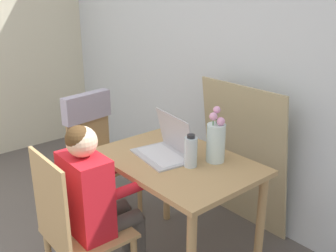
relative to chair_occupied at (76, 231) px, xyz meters
name	(u,v)px	position (x,y,z in m)	size (l,w,h in m)	color
wall_back	(236,48)	(-0.17, 1.41, 0.79)	(6.40, 0.05, 2.50)	silver
dining_table	(177,177)	(0.09, 0.62, 0.14)	(0.93, 0.65, 0.72)	tan
chair_occupied	(76,231)	(0.00, 0.00, 0.00)	(0.41, 0.41, 0.91)	tan
chair_spare	(94,135)	(-0.80, 0.59, 0.15)	(0.48, 0.45, 0.92)	tan
person_seated	(95,195)	(0.00, 0.13, 0.17)	(0.31, 0.43, 1.03)	red
laptop	(167,146)	(0.01, 0.62, 0.31)	(0.39, 0.30, 0.25)	#B2B2B7
flower_vase	(216,140)	(0.25, 0.78, 0.38)	(0.11, 0.11, 0.32)	silver
water_bottle	(191,152)	(0.20, 0.62, 0.34)	(0.07, 0.07, 0.19)	silver
cardboard_panel	(243,157)	(0.06, 1.28, 0.07)	(0.70, 0.16, 1.06)	tan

